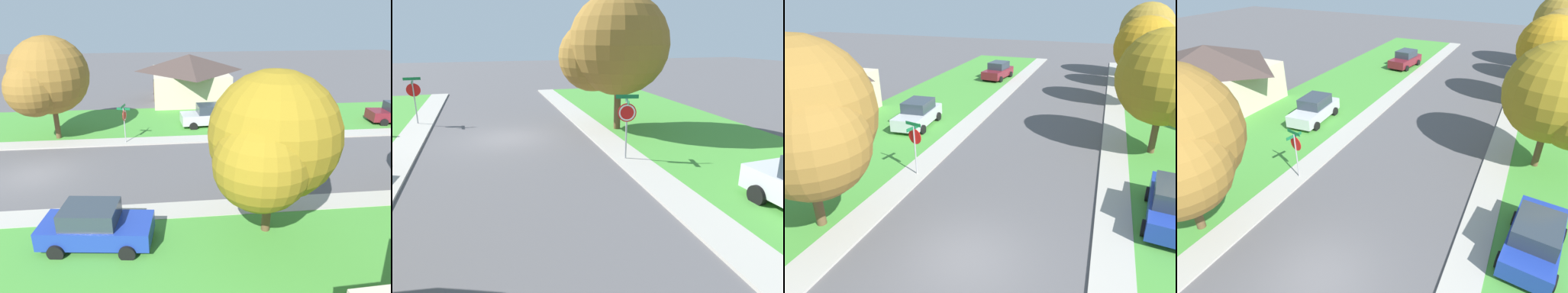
% 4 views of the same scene
% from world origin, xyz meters
% --- Properties ---
extents(ground_plane, '(120.00, 120.00, 0.00)m').
position_xyz_m(ground_plane, '(0.00, 0.00, 0.00)').
color(ground_plane, '#565456').
extents(sidewalk_east, '(1.40, 56.00, 0.10)m').
position_xyz_m(sidewalk_east, '(4.70, 12.00, 0.05)').
color(sidewalk_east, '#ADA89E').
rests_on(sidewalk_east, ground).
extents(sidewalk_west, '(1.40, 56.00, 0.10)m').
position_xyz_m(sidewalk_west, '(-4.70, 12.00, 0.05)').
color(sidewalk_west, '#ADA89E').
rests_on(sidewalk_west, ground).
extents(lawn_west, '(8.00, 56.00, 0.08)m').
position_xyz_m(lawn_west, '(-9.40, 12.00, 0.04)').
color(lawn_west, '#479338').
rests_on(lawn_west, ground).
extents(stop_sign_far_corner, '(0.90, 0.90, 2.77)m').
position_xyz_m(stop_sign_far_corner, '(-4.48, 4.82, 1.89)').
color(stop_sign_far_corner, '#9E9EA3').
rests_on(stop_sign_far_corner, ground).
extents(car_silver_near_corner, '(2.27, 4.42, 1.76)m').
position_xyz_m(car_silver_near_corner, '(-7.81, 11.11, 0.87)').
color(car_silver_near_corner, silver).
rests_on(car_silver_near_corner, ground).
extents(car_maroon_across_road, '(2.42, 4.48, 1.76)m').
position_xyz_m(car_maroon_across_road, '(-6.87, 26.50, 0.87)').
color(car_maroon_across_road, maroon).
rests_on(car_maroon_across_road, ground).
extents(car_blue_far_down_street, '(2.43, 4.49, 1.76)m').
position_xyz_m(car_blue_far_down_street, '(6.81, 4.54, 0.87)').
color(car_blue_far_down_street, '#1E389E').
rests_on(car_blue_far_down_street, ground).
extents(tree_corner_large, '(5.81, 5.40, 7.52)m').
position_xyz_m(tree_corner_large, '(7.43, 32.18, 4.64)').
color(tree_corner_large, brown).
rests_on(tree_corner_large, ground).
extents(tree_sidewalk_mid, '(4.83, 4.50, 6.58)m').
position_xyz_m(tree_sidewalk_mid, '(7.38, 26.99, 4.18)').
color(tree_sidewalk_mid, brown).
rests_on(tree_sidewalk_mid, ground).
extents(tree_across_left, '(4.80, 4.46, 6.86)m').
position_xyz_m(tree_across_left, '(6.43, 20.29, 4.47)').
color(tree_across_left, brown).
rests_on(tree_across_left, ground).
extents(tree_sidewalk_far, '(5.39, 5.01, 6.80)m').
position_xyz_m(tree_sidewalk_far, '(6.90, 11.26, 4.13)').
color(tree_sidewalk_far, brown).
rests_on(tree_sidewalk_far, ground).
extents(tree_across_right, '(5.64, 5.25, 7.21)m').
position_xyz_m(tree_across_right, '(-5.66, -0.29, 4.41)').
color(tree_across_right, brown).
rests_on(tree_across_right, ground).
extents(house_left_setback, '(9.09, 7.90, 4.60)m').
position_xyz_m(house_left_setback, '(-16.78, 10.37, 2.38)').
color(house_left_setback, beige).
rests_on(house_left_setback, ground).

